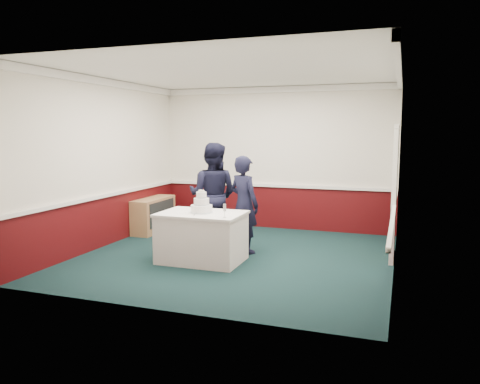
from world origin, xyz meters
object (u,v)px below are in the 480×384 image
(cake_table, at_px, (202,237))
(cake_knife, at_px, (195,214))
(sideboard, at_px, (154,215))
(person_man, at_px, (213,195))
(champagne_flute, at_px, (225,208))
(wedding_cake, at_px, (201,206))
(person_woman, at_px, (244,204))

(cake_table, relative_size, cake_knife, 6.00)
(sideboard, distance_m, person_man, 1.93)
(cake_table, bearing_deg, champagne_flute, -29.25)
(cake_table, relative_size, wedding_cake, 3.63)
(wedding_cake, relative_size, champagne_flute, 1.78)
(champagne_flute, relative_size, person_woman, 0.12)
(person_man, height_order, person_woman, person_man)
(cake_table, distance_m, cake_knife, 0.44)
(sideboard, relative_size, cake_knife, 5.45)
(cake_knife, distance_m, person_woman, 1.08)
(sideboard, distance_m, cake_table, 2.56)
(sideboard, bearing_deg, wedding_cake, -43.10)
(cake_knife, distance_m, person_man, 1.18)
(cake_knife, bearing_deg, person_man, 78.83)
(sideboard, bearing_deg, cake_table, -43.10)
(cake_knife, bearing_deg, cake_table, 61.72)
(person_woman, bearing_deg, person_man, 9.45)
(sideboard, bearing_deg, person_man, -25.52)
(sideboard, height_order, cake_knife, cake_knife)
(cake_knife, bearing_deg, champagne_flute, -28.33)
(cake_table, height_order, wedding_cake, wedding_cake)
(sideboard, xyz_separation_m, wedding_cake, (1.87, -1.75, 0.55))
(sideboard, bearing_deg, cake_knife, -46.67)
(cake_knife, xyz_separation_m, person_man, (-0.17, 1.15, 0.14))
(wedding_cake, distance_m, person_man, 0.98)
(cake_knife, xyz_separation_m, champagne_flute, (0.53, -0.08, 0.14))
(cake_table, height_order, person_woman, person_woman)
(sideboard, xyz_separation_m, cake_knife, (1.84, -1.95, 0.44))
(wedding_cake, relative_size, person_woman, 0.22)
(person_man, xyz_separation_m, person_woman, (0.65, -0.19, -0.10))
(wedding_cake, bearing_deg, sideboard, 136.90)
(cake_table, xyz_separation_m, cake_knife, (-0.03, -0.20, 0.39))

